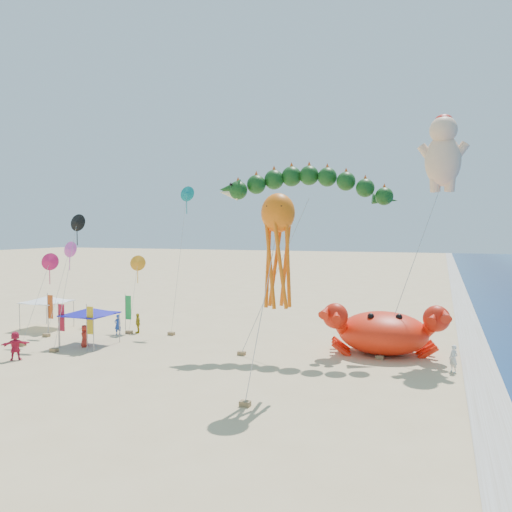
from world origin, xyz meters
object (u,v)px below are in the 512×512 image
at_px(octopus_kite, 278,242).
at_px(dragon_kite, 307,190).
at_px(crab_inflatable, 383,331).
at_px(canopy_white, 47,299).
at_px(cherub_kite, 443,151).
at_px(canopy_blue, 90,311).

bearing_deg(octopus_kite, dragon_kite, 96.44).
height_order(crab_inflatable, canopy_white, crab_inflatable).
distance_m(crab_inflatable, canopy_white, 27.41).
bearing_deg(cherub_kite, crab_inflatable, -143.84).
xyz_separation_m(cherub_kite, canopy_blue, (-23.45, -7.23, -11.12)).
height_order(dragon_kite, canopy_blue, dragon_kite).
distance_m(cherub_kite, canopy_white, 33.02).
distance_m(octopus_kite, canopy_white, 25.42).
height_order(canopy_blue, canopy_white, same).
height_order(crab_inflatable, canopy_blue, crab_inflatable).
bearing_deg(canopy_blue, octopus_kite, -18.07).
bearing_deg(dragon_kite, canopy_white, -177.56).
bearing_deg(crab_inflatable, cherub_kite, 36.16).
bearing_deg(crab_inflatable, canopy_blue, -166.84).
xyz_separation_m(crab_inflatable, canopy_white, (-27.38, -0.88, 0.90)).
height_order(dragon_kite, octopus_kite, dragon_kite).
bearing_deg(octopus_kite, canopy_blue, 161.93).
xyz_separation_m(dragon_kite, canopy_white, (-22.11, -0.94, -8.57)).
relative_size(canopy_blue, canopy_white, 0.98).
distance_m(dragon_kite, canopy_white, 23.73).
height_order(cherub_kite, canopy_white, cherub_kite).
bearing_deg(crab_inflatable, octopus_kite, -112.99).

